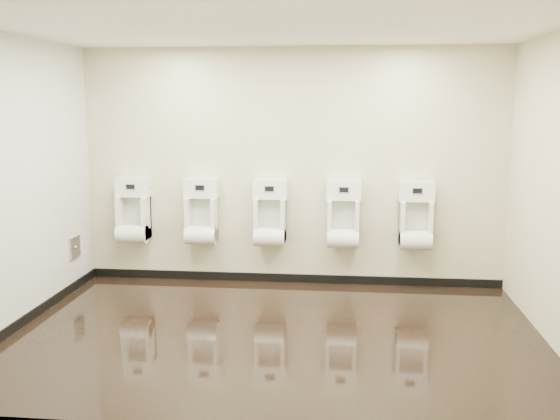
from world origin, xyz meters
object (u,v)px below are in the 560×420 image
at_px(urinal_4, 416,220).
at_px(urinal_2, 270,218).
at_px(urinal_3, 343,219).
at_px(access_panel, 75,247).
at_px(urinal_0, 133,215).
at_px(urinal_1, 202,216).

bearing_deg(urinal_4, urinal_2, 180.00).
relative_size(urinal_3, urinal_4, 1.00).
height_order(access_panel, urinal_2, urinal_2).
distance_m(urinal_2, urinal_3, 0.86).
distance_m(urinal_0, urinal_3, 2.53).
xyz_separation_m(access_panel, urinal_0, (0.57, 0.41, 0.32)).
distance_m(urinal_2, urinal_4, 1.70).
distance_m(access_panel, urinal_1, 1.51).
bearing_deg(access_panel, urinal_3, 7.58).
height_order(access_panel, urinal_4, urinal_4).
bearing_deg(urinal_2, urinal_0, 180.00).
height_order(urinal_0, urinal_2, same).
xyz_separation_m(urinal_1, urinal_3, (1.69, 0.00, 0.00)).
height_order(access_panel, urinal_1, urinal_1).
distance_m(urinal_1, urinal_2, 0.82).
xyz_separation_m(urinal_2, urinal_3, (0.86, 0.00, 0.00)).
xyz_separation_m(urinal_1, urinal_4, (2.52, 0.00, 0.00)).
relative_size(urinal_0, urinal_4, 1.00).
relative_size(access_panel, urinal_2, 0.32).
bearing_deg(access_panel, urinal_4, 5.98).
bearing_deg(access_panel, urinal_2, 10.44).
xyz_separation_m(urinal_0, urinal_4, (3.36, 0.00, 0.00)).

